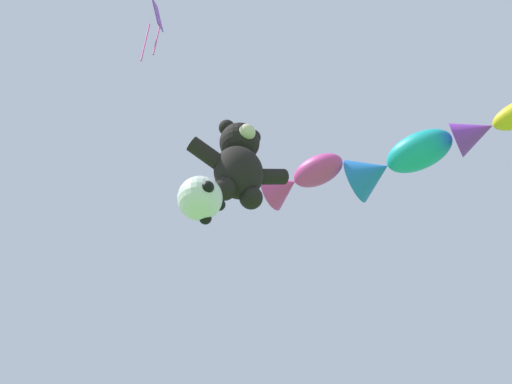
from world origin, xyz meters
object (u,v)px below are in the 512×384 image
object	(u,v)px
soccer_ball_kite	(200,199)
fish_kite_teal	(395,163)
fish_kite_goldfin	(500,122)
teddy_bear_kite	(239,162)
fish_kite_magenta	(300,179)
diamond_kite	(156,22)

from	to	relation	value
soccer_ball_kite	fish_kite_teal	size ratio (longest dim) A/B	0.32
soccer_ball_kite	fish_kite_goldfin	size ratio (longest dim) A/B	0.37
teddy_bear_kite	fish_kite_magenta	bearing A→B (deg)	32.66
diamond_kite	fish_kite_goldfin	bearing A→B (deg)	-16.00
fish_kite_magenta	fish_kite_teal	xyz separation A→B (m)	(1.65, -1.58, -0.18)
fish_kite_teal	fish_kite_magenta	bearing A→B (deg)	136.16
teddy_bear_kite	fish_kite_teal	xyz separation A→B (m)	(3.94, -0.12, 1.79)
fish_kite_teal	diamond_kite	xyz separation A→B (m)	(-6.13, -0.06, 1.60)
fish_kite_magenta	teddy_bear_kite	bearing A→B (deg)	-147.34
fish_kite_teal	fish_kite_goldfin	distance (m)	2.45
teddy_bear_kite	fish_kite_teal	size ratio (longest dim) A/B	0.81
fish_kite_teal	soccer_ball_kite	bearing A→B (deg)	-178.69
teddy_bear_kite	fish_kite_goldfin	xyz separation A→B (m)	(5.07, -2.27, 1.48)
teddy_bear_kite	fish_kite_goldfin	size ratio (longest dim) A/B	0.93
diamond_kite	fish_kite_teal	bearing A→B (deg)	0.60
teddy_bear_kite	soccer_ball_kite	xyz separation A→B (m)	(-0.78, -0.23, -1.52)
fish_kite_magenta	fish_kite_goldfin	world-z (taller)	fish_kite_magenta
fish_kite_teal	diamond_kite	world-z (taller)	diamond_kite
teddy_bear_kite	diamond_kite	world-z (taller)	diamond_kite
fish_kite_magenta	diamond_kite	world-z (taller)	diamond_kite
teddy_bear_kite	fish_kite_magenta	world-z (taller)	fish_kite_magenta
teddy_bear_kite	fish_kite_magenta	distance (m)	3.35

